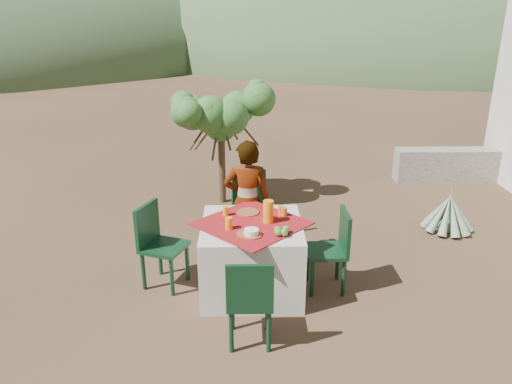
# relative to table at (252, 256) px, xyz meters

# --- Properties ---
(ground) EXTENTS (160.00, 160.00, 0.00)m
(ground) POSITION_rel_table_xyz_m (0.19, 0.02, -0.38)
(ground) COLOR #3C2D1B
(ground) RESTS_ON ground
(table) EXTENTS (1.30, 1.30, 0.76)m
(table) POSITION_rel_table_xyz_m (0.00, 0.00, 0.00)
(table) COLOR silver
(table) RESTS_ON ground
(chair_far) EXTENTS (0.55, 0.55, 0.94)m
(chair_far) POSITION_rel_table_xyz_m (0.02, 1.03, 0.14)
(chair_far) COLOR black
(chair_far) RESTS_ON ground
(chair_near) EXTENTS (0.40, 0.40, 0.86)m
(chair_near) POSITION_rel_table_xyz_m (-0.03, -0.95, 0.10)
(chair_near) COLOR black
(chair_near) RESTS_ON ground
(chair_left) EXTENTS (0.54, 0.54, 0.90)m
(chair_left) POSITION_rel_table_xyz_m (-0.99, 0.13, 0.12)
(chair_left) COLOR black
(chair_left) RESTS_ON ground
(chair_right) EXTENTS (0.41, 0.41, 0.88)m
(chair_right) POSITION_rel_table_xyz_m (0.85, 0.00, 0.11)
(chair_right) COLOR black
(chair_right) RESTS_ON ground
(person) EXTENTS (0.55, 0.38, 1.45)m
(person) POSITION_rel_table_xyz_m (-0.04, 0.66, 0.35)
(person) COLOR #8C6651
(person) RESTS_ON ground
(shrub_tree) EXTENTS (1.36, 1.34, 1.60)m
(shrub_tree) POSITION_rel_table_xyz_m (-0.36, 2.54, 0.89)
(shrub_tree) COLOR #4F3D27
(shrub_tree) RESTS_ON ground
(agave) EXTENTS (0.66, 0.67, 0.71)m
(agave) POSITION_rel_table_xyz_m (2.62, 1.41, -0.14)
(agave) COLOR gray
(agave) RESTS_ON ground
(stone_wall) EXTENTS (2.60, 0.35, 0.55)m
(stone_wall) POSITION_rel_table_xyz_m (3.79, 3.42, -0.10)
(stone_wall) COLOR gray
(stone_wall) RESTS_ON ground
(hill_near_right) EXTENTS (48.00, 48.00, 20.00)m
(hill_near_right) POSITION_rel_table_xyz_m (12.19, 36.02, -0.38)
(hill_near_right) COLOR #3A5831
(hill_near_right) RESTS_ON ground
(hill_far_center) EXTENTS (60.00, 60.00, 24.00)m
(hill_far_center) POSITION_rel_table_xyz_m (-3.81, 52.02, -0.38)
(hill_far_center) COLOR slate
(hill_far_center) RESTS_ON ground
(plate_far) EXTENTS (0.24, 0.24, 0.01)m
(plate_far) POSITION_rel_table_xyz_m (-0.04, 0.26, 0.39)
(plate_far) COLOR brown
(plate_far) RESTS_ON table
(plate_near) EXTENTS (0.21, 0.21, 0.01)m
(plate_near) POSITION_rel_table_xyz_m (-0.04, -0.27, 0.39)
(plate_near) COLOR brown
(plate_near) RESTS_ON table
(glass_far) EXTENTS (0.06, 0.06, 0.10)m
(glass_far) POSITION_rel_table_xyz_m (-0.27, 0.20, 0.43)
(glass_far) COLOR orange
(glass_far) RESTS_ON table
(glass_near) EXTENTS (0.07, 0.07, 0.12)m
(glass_near) POSITION_rel_table_xyz_m (-0.23, -0.13, 0.44)
(glass_near) COLOR orange
(glass_near) RESTS_ON table
(juice_pitcher) EXTENTS (0.11, 0.11, 0.23)m
(juice_pitcher) POSITION_rel_table_xyz_m (0.17, 0.02, 0.50)
(juice_pitcher) COLOR orange
(juice_pitcher) RESTS_ON table
(bowl_plate) EXTENTS (0.21, 0.21, 0.01)m
(bowl_plate) POSITION_rel_table_xyz_m (-0.01, -0.29, 0.39)
(bowl_plate) COLOR brown
(bowl_plate) RESTS_ON table
(white_bowl) EXTENTS (0.14, 0.14, 0.05)m
(white_bowl) POSITION_rel_table_xyz_m (-0.01, -0.29, 0.42)
(white_bowl) COLOR white
(white_bowl) RESTS_ON bowl_plate
(jar_left) EXTENTS (0.06, 0.06, 0.09)m
(jar_left) POSITION_rel_table_xyz_m (0.34, 0.18, 0.43)
(jar_left) COLOR orange
(jar_left) RESTS_ON table
(jar_right) EXTENTS (0.06, 0.06, 0.10)m
(jar_right) POSITION_rel_table_xyz_m (0.31, 0.21, 0.43)
(jar_right) COLOR orange
(jar_right) RESTS_ON table
(napkin_holder) EXTENTS (0.08, 0.07, 0.10)m
(napkin_holder) POSITION_rel_table_xyz_m (0.17, 0.11, 0.43)
(napkin_holder) COLOR white
(napkin_holder) RESTS_ON table
(fruit_cluster) EXTENTS (0.15, 0.14, 0.08)m
(fruit_cluster) POSITION_rel_table_xyz_m (0.28, -0.28, 0.42)
(fruit_cluster) COLOR #547E2E
(fruit_cluster) RESTS_ON table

